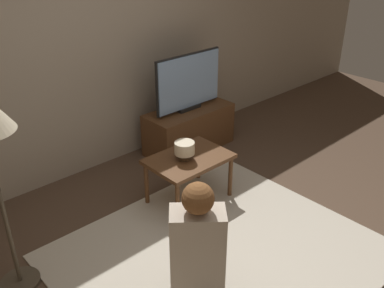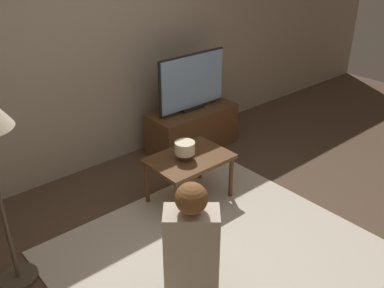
{
  "view_description": "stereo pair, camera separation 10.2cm",
  "coord_description": "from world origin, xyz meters",
  "px_view_note": "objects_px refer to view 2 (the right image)",
  "views": [
    {
      "loc": [
        -1.93,
        -1.77,
        2.33
      ],
      "look_at": [
        0.27,
        0.62,
        0.66
      ],
      "focal_mm": 40.0,
      "sensor_mm": 36.0,
      "label": 1
    },
    {
      "loc": [
        -1.85,
        -1.84,
        2.33
      ],
      "look_at": [
        0.27,
        0.62,
        0.66
      ],
      "focal_mm": 40.0,
      "sensor_mm": 36.0,
      "label": 2
    }
  ],
  "objects_px": {
    "coffee_table": "(189,163)",
    "table_lamp": "(185,149)",
    "person_kneeling": "(191,254)",
    "tv": "(192,82)"
  },
  "relations": [
    {
      "from": "person_kneeling",
      "to": "table_lamp",
      "type": "bearing_deg",
      "value": -87.18
    },
    {
      "from": "person_kneeling",
      "to": "tv",
      "type": "bearing_deg",
      "value": -89.95
    },
    {
      "from": "coffee_table",
      "to": "person_kneeling",
      "type": "height_order",
      "value": "person_kneeling"
    },
    {
      "from": "coffee_table",
      "to": "person_kneeling",
      "type": "xyz_separation_m",
      "value": [
        -0.86,
        -1.02,
        0.11
      ]
    },
    {
      "from": "person_kneeling",
      "to": "table_lamp",
      "type": "relative_size",
      "value": 5.61
    },
    {
      "from": "coffee_table",
      "to": "person_kneeling",
      "type": "bearing_deg",
      "value": -129.88
    },
    {
      "from": "tv",
      "to": "coffee_table",
      "type": "distance_m",
      "value": 1.14
    },
    {
      "from": "tv",
      "to": "person_kneeling",
      "type": "distance_m",
      "value": 2.42
    },
    {
      "from": "table_lamp",
      "to": "coffee_table",
      "type": "bearing_deg",
      "value": 3.47
    },
    {
      "from": "coffee_table",
      "to": "table_lamp",
      "type": "bearing_deg",
      "value": -176.53
    }
  ]
}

